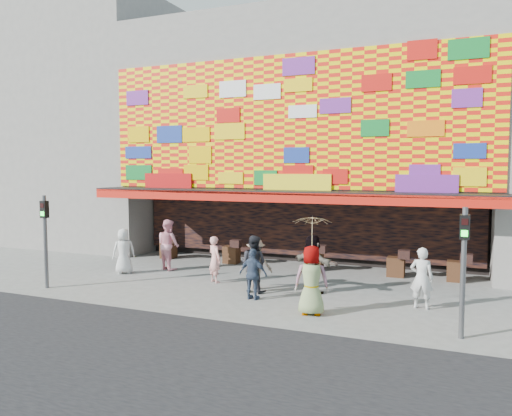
{
  "coord_description": "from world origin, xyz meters",
  "views": [
    {
      "loc": [
        6.16,
        -13.53,
        3.88
      ],
      "look_at": [
        -0.33,
        2.0,
        2.52
      ],
      "focal_mm": 35.0,
      "sensor_mm": 36.0,
      "label": 1
    }
  ],
  "objects_px": {
    "ped_c": "(253,264)",
    "ped_d": "(256,264)",
    "ped_i": "(168,244)",
    "parasol": "(312,233)",
    "ped_g": "(311,280)",
    "ped_b": "(215,259)",
    "ped_h": "(422,278)",
    "signal_right": "(464,258)",
    "ped_f": "(313,264)",
    "signal_left": "(45,231)",
    "ped_a": "(124,251)",
    "ped_e": "(253,274)"
  },
  "relations": [
    {
      "from": "ped_i",
      "to": "ped_g",
      "type": "bearing_deg",
      "value": 176.84
    },
    {
      "from": "signal_right",
      "to": "ped_e",
      "type": "height_order",
      "value": "signal_right"
    },
    {
      "from": "ped_b",
      "to": "ped_h",
      "type": "height_order",
      "value": "ped_h"
    },
    {
      "from": "signal_right",
      "to": "ped_i",
      "type": "bearing_deg",
      "value": 158.64
    },
    {
      "from": "signal_right",
      "to": "ped_h",
      "type": "xyz_separation_m",
      "value": [
        -1.04,
        2.17,
        -1.01
      ]
    },
    {
      "from": "ped_d",
      "to": "ped_i",
      "type": "distance_m",
      "value": 4.55
    },
    {
      "from": "parasol",
      "to": "signal_left",
      "type": "bearing_deg",
      "value": -177.04
    },
    {
      "from": "signal_right",
      "to": "ped_i",
      "type": "xyz_separation_m",
      "value": [
        -10.39,
        4.07,
        -0.9
      ]
    },
    {
      "from": "ped_d",
      "to": "ped_h",
      "type": "relative_size",
      "value": 0.95
    },
    {
      "from": "signal_left",
      "to": "ped_i",
      "type": "xyz_separation_m",
      "value": [
        2.01,
        4.07,
        -0.9
      ]
    },
    {
      "from": "ped_c",
      "to": "ped_f",
      "type": "relative_size",
      "value": 0.98
    },
    {
      "from": "ped_g",
      "to": "ped_i",
      "type": "height_order",
      "value": "ped_i"
    },
    {
      "from": "ped_a",
      "to": "ped_f",
      "type": "distance_m",
      "value": 7.19
    },
    {
      "from": "signal_left",
      "to": "ped_b",
      "type": "relative_size",
      "value": 1.91
    },
    {
      "from": "ped_c",
      "to": "ped_d",
      "type": "relative_size",
      "value": 1.1
    },
    {
      "from": "signal_left",
      "to": "ped_b",
      "type": "bearing_deg",
      "value": 31.15
    },
    {
      "from": "ped_a",
      "to": "ped_h",
      "type": "height_order",
      "value": "ped_h"
    },
    {
      "from": "ped_b",
      "to": "ped_e",
      "type": "height_order",
      "value": "ped_b"
    },
    {
      "from": "ped_a",
      "to": "parasol",
      "type": "relative_size",
      "value": 0.88
    },
    {
      "from": "ped_a",
      "to": "ped_b",
      "type": "distance_m",
      "value": 3.74
    },
    {
      "from": "ped_b",
      "to": "ped_d",
      "type": "height_order",
      "value": "ped_d"
    },
    {
      "from": "ped_c",
      "to": "ped_b",
      "type": "bearing_deg",
      "value": -15.97
    },
    {
      "from": "ped_a",
      "to": "ped_h",
      "type": "bearing_deg",
      "value": 136.06
    },
    {
      "from": "ped_h",
      "to": "parasol",
      "type": "relative_size",
      "value": 0.91
    },
    {
      "from": "ped_e",
      "to": "ped_g",
      "type": "relative_size",
      "value": 0.82
    },
    {
      "from": "ped_f",
      "to": "ped_i",
      "type": "bearing_deg",
      "value": 12.38
    },
    {
      "from": "signal_left",
      "to": "ped_b",
      "type": "xyz_separation_m",
      "value": [
        4.65,
        2.81,
        -1.07
      ]
    },
    {
      "from": "ped_b",
      "to": "ped_f",
      "type": "xyz_separation_m",
      "value": [
        3.45,
        -0.08,
        0.12
      ]
    },
    {
      "from": "parasol",
      "to": "ped_e",
      "type": "bearing_deg",
      "value": 157.9
    },
    {
      "from": "ped_d",
      "to": "parasol",
      "type": "height_order",
      "value": "parasol"
    },
    {
      "from": "ped_d",
      "to": "ped_f",
      "type": "xyz_separation_m",
      "value": [
        1.82,
        0.22,
        0.1
      ]
    },
    {
      "from": "signal_left",
      "to": "signal_right",
      "type": "xyz_separation_m",
      "value": [
        12.4,
        0.0,
        0.0
      ]
    },
    {
      "from": "ped_e",
      "to": "ped_f",
      "type": "xyz_separation_m",
      "value": [
        1.39,
        1.46,
        0.15
      ]
    },
    {
      "from": "ped_h",
      "to": "ped_c",
      "type": "bearing_deg",
      "value": 3.73
    },
    {
      "from": "ped_d",
      "to": "ped_i",
      "type": "bearing_deg",
      "value": -37.17
    },
    {
      "from": "ped_a",
      "to": "ped_e",
      "type": "bearing_deg",
      "value": 124.78
    },
    {
      "from": "ped_i",
      "to": "parasol",
      "type": "distance_m",
      "value": 7.72
    },
    {
      "from": "signal_right",
      "to": "ped_a",
      "type": "bearing_deg",
      "value": 166.39
    },
    {
      "from": "ped_c",
      "to": "signal_right",
      "type": "bearing_deg",
      "value": 166.89
    },
    {
      "from": "ped_g",
      "to": "ped_f",
      "type": "bearing_deg",
      "value": -88.35
    },
    {
      "from": "ped_c",
      "to": "ped_g",
      "type": "relative_size",
      "value": 0.96
    },
    {
      "from": "ped_a",
      "to": "ped_f",
      "type": "height_order",
      "value": "ped_f"
    },
    {
      "from": "signal_right",
      "to": "ped_d",
      "type": "xyz_separation_m",
      "value": [
        -6.12,
        2.51,
        -1.05
      ]
    },
    {
      "from": "signal_left",
      "to": "ped_f",
      "type": "distance_m",
      "value": 8.6
    },
    {
      "from": "ped_g",
      "to": "ped_d",
      "type": "bearing_deg",
      "value": -53.83
    },
    {
      "from": "ped_g",
      "to": "ped_i",
      "type": "bearing_deg",
      "value": -42.05
    },
    {
      "from": "ped_c",
      "to": "parasol",
      "type": "bearing_deg",
      "value": 151.1
    },
    {
      "from": "ped_b",
      "to": "ped_f",
      "type": "height_order",
      "value": "ped_f"
    },
    {
      "from": "ped_f",
      "to": "ped_g",
      "type": "bearing_deg",
      "value": 130.2
    },
    {
      "from": "ped_d",
      "to": "signal_left",
      "type": "bearing_deg",
      "value": 4.61
    }
  ]
}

